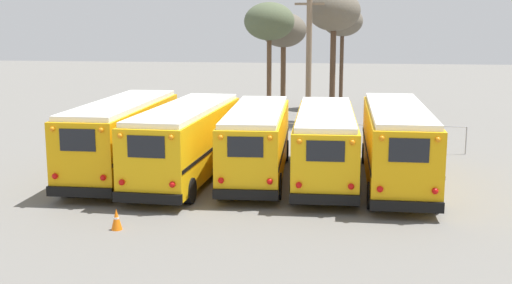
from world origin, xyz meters
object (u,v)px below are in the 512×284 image
(school_bus_0, at_px, (123,135))
(bare_tree_2, at_px, (283,31))
(bare_tree_0, at_px, (269,22))
(bare_tree_3, at_px, (334,13))
(school_bus_1, at_px, (187,140))
(school_bus_3, at_px, (325,142))
(school_bus_2, at_px, (257,140))
(utility_pole, at_px, (309,57))
(bare_tree_1, at_px, (343,22))
(school_bus_4, at_px, (396,142))
(traffic_cone, at_px, (116,219))

(school_bus_0, relative_size, bare_tree_2, 1.34)
(bare_tree_0, xyz_separation_m, bare_tree_3, (4.67, -4.23, 0.60))
(bare_tree_2, bearing_deg, school_bus_1, -94.33)
(bare_tree_3, bearing_deg, bare_tree_0, 137.78)
(bare_tree_0, bearing_deg, school_bus_3, -76.87)
(school_bus_2, height_order, utility_pole, utility_pole)
(school_bus_2, height_order, bare_tree_0, bare_tree_0)
(school_bus_1, xyz_separation_m, bare_tree_1, (6.33, 23.73, 4.89))
(bare_tree_0, bearing_deg, school_bus_1, -93.10)
(school_bus_0, relative_size, bare_tree_1, 1.26)
(school_bus_2, bearing_deg, bare_tree_2, 92.63)
(school_bus_2, distance_m, school_bus_3, 2.90)
(bare_tree_2, relative_size, bare_tree_3, 0.85)
(utility_pole, distance_m, bare_tree_1, 10.53)
(school_bus_3, xyz_separation_m, school_bus_4, (2.90, -0.23, 0.11))
(utility_pole, xyz_separation_m, bare_tree_1, (1.96, 10.12, 2.13))
(school_bus_4, bearing_deg, bare_tree_2, 106.12)
(utility_pole, height_order, bare_tree_2, utility_pole)
(bare_tree_3, height_order, traffic_cone, bare_tree_3)
(school_bus_2, xyz_separation_m, bare_tree_3, (2.88, 15.74, 5.54))
(bare_tree_1, distance_m, traffic_cone, 32.09)
(utility_pole, xyz_separation_m, bare_tree_3, (1.42, 2.75, 2.72))
(school_bus_4, bearing_deg, school_bus_3, 175.47)
(school_bus_1, bearing_deg, bare_tree_1, 75.07)
(school_bus_1, bearing_deg, bare_tree_0, 86.90)
(school_bus_3, distance_m, bare_tree_2, 24.26)
(school_bus_4, xyz_separation_m, bare_tree_1, (-2.37, 23.43, 4.85))
(school_bus_3, height_order, bare_tree_0, bare_tree_0)
(school_bus_1, height_order, school_bus_4, school_bus_4)
(school_bus_0, bearing_deg, bare_tree_3, 61.67)
(school_bus_1, height_order, bare_tree_3, bare_tree_3)
(bare_tree_3, bearing_deg, bare_tree_2, 117.20)
(school_bus_2, height_order, traffic_cone, school_bus_2)
(bare_tree_3, relative_size, traffic_cone, 12.29)
(school_bus_1, distance_m, traffic_cone, 7.13)
(school_bus_1, xyz_separation_m, school_bus_2, (2.90, 0.61, -0.06))
(school_bus_0, xyz_separation_m, school_bus_2, (5.80, 0.36, -0.12))
(bare_tree_1, relative_size, bare_tree_2, 1.07)
(school_bus_4, relative_size, bare_tree_0, 1.29)
(bare_tree_0, relative_size, bare_tree_3, 0.93)
(bare_tree_2, bearing_deg, bare_tree_0, -101.46)
(bare_tree_0, bearing_deg, school_bus_2, -84.90)
(utility_pole, distance_m, bare_tree_3, 4.12)
(school_bus_3, bearing_deg, school_bus_1, -174.82)
(bare_tree_1, bearing_deg, bare_tree_3, -94.21)
(school_bus_2, xyz_separation_m, utility_pole, (1.46, 13.00, 2.82))
(school_bus_0, height_order, school_bus_2, school_bus_0)
(school_bus_4, bearing_deg, utility_pole, 108.02)
(school_bus_2, relative_size, bare_tree_3, 1.13)
(school_bus_4, height_order, bare_tree_1, bare_tree_1)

